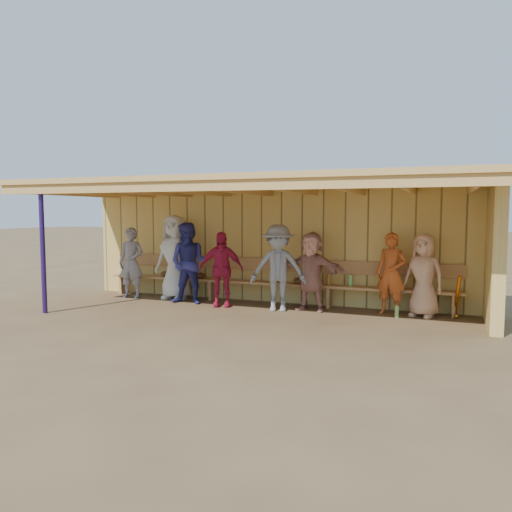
# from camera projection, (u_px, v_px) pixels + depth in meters

# --- Properties ---
(ground) EXTENTS (90.00, 90.00, 0.00)m
(ground) POSITION_uv_depth(u_px,v_px,m) (249.00, 313.00, 9.43)
(ground) COLOR brown
(ground) RESTS_ON ground
(player_a) EXTENTS (0.62, 0.45, 1.57)m
(player_a) POSITION_uv_depth(u_px,v_px,m) (131.00, 263.00, 11.05)
(player_a) COLOR gray
(player_a) RESTS_ON ground
(player_b) EXTENTS (0.94, 0.65, 1.84)m
(player_b) POSITION_uv_depth(u_px,v_px,m) (175.00, 257.00, 10.84)
(player_b) COLOR silver
(player_b) RESTS_ON ground
(player_c) EXTENTS (0.88, 0.72, 1.69)m
(player_c) POSITION_uv_depth(u_px,v_px,m) (189.00, 263.00, 10.31)
(player_c) COLOR navy
(player_c) RESTS_ON ground
(player_d) EXTENTS (0.96, 0.64, 1.51)m
(player_d) POSITION_uv_depth(u_px,v_px,m) (221.00, 269.00, 10.01)
(player_d) COLOR #B81D40
(player_d) RESTS_ON ground
(player_e) EXTENTS (1.20, 0.89, 1.66)m
(player_e) POSITION_uv_depth(u_px,v_px,m) (278.00, 268.00, 9.56)
(player_e) COLOR gray
(player_e) RESTS_ON ground
(player_f) EXTENTS (1.47, 0.66, 1.53)m
(player_f) POSITION_uv_depth(u_px,v_px,m) (311.00, 271.00, 9.55)
(player_f) COLOR tan
(player_f) RESTS_ON ground
(player_g) EXTENTS (0.63, 0.49, 1.53)m
(player_g) POSITION_uv_depth(u_px,v_px,m) (391.00, 274.00, 9.22)
(player_g) COLOR #BE511E
(player_g) RESTS_ON ground
(player_h) EXTENTS (0.87, 0.72, 1.51)m
(player_h) POSITION_uv_depth(u_px,v_px,m) (424.00, 275.00, 9.01)
(player_h) COLOR tan
(player_h) RESTS_ON ground
(dugout_structure) EXTENTS (8.80, 3.20, 2.50)m
(dugout_structure) POSITION_uv_depth(u_px,v_px,m) (281.00, 223.00, 9.78)
(dugout_structure) COLOR #DAB65D
(dugout_structure) RESTS_ON ground
(bench) EXTENTS (7.60, 0.34, 0.93)m
(bench) POSITION_uv_depth(u_px,v_px,m) (269.00, 278.00, 10.42)
(bench) COLOR tan
(bench) RESTS_ON ground
(dugout_equipment) EXTENTS (6.27, 0.62, 0.80)m
(dugout_equipment) POSITION_uv_depth(u_px,v_px,m) (253.00, 280.00, 10.41)
(dugout_equipment) COLOR orange
(dugout_equipment) RESTS_ON ground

